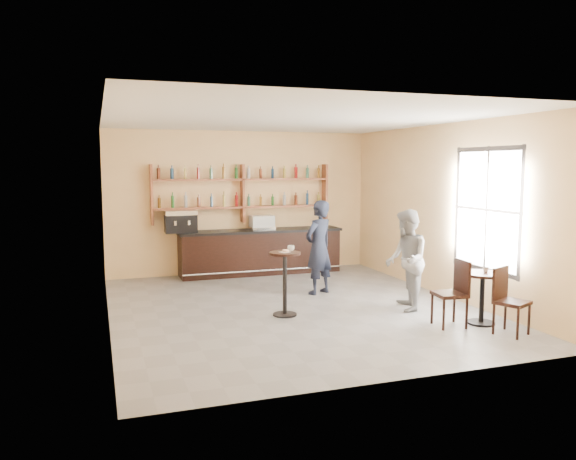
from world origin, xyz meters
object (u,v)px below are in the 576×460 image
object	(u,v)px
man_main	(319,247)
patron_second	(406,260)
bar_counter	(260,252)
pedestal_table	(285,284)
chair_south	(512,302)
espresso_machine	(181,222)
pastry_case	(262,222)
cafe_table	(482,298)
chair_west	(450,293)

from	to	relation	value
man_main	patron_second	world-z (taller)	man_main
man_main	bar_counter	bearing A→B (deg)	-104.85
pedestal_table	patron_second	bearing A→B (deg)	-8.95
chair_south	espresso_machine	bearing A→B (deg)	100.71
bar_counter	pedestal_table	xyz separation A→B (m)	(-0.62, -3.59, 0.02)
pastry_case	patron_second	world-z (taller)	patron_second
bar_counter	cafe_table	distance (m)	5.45
pastry_case	bar_counter	bearing A→B (deg)	175.06
bar_counter	cafe_table	size ratio (longest dim) A/B	4.62
pastry_case	man_main	size ratio (longest dim) A/B	0.30
espresso_machine	chair_west	xyz separation A→B (m)	(3.31, -4.98, -0.73)
chair_south	cafe_table	bearing A→B (deg)	70.70
patron_second	bar_counter	bearing A→B (deg)	-139.06
chair_south	patron_second	size ratio (longest dim) A/B	0.57
cafe_table	man_main	bearing A→B (deg)	120.38
espresso_machine	chair_west	distance (m)	6.02
pedestal_table	cafe_table	world-z (taller)	pedestal_table
man_main	chair_south	world-z (taller)	man_main
cafe_table	pastry_case	bearing A→B (deg)	112.19
man_main	chair_west	xyz separation A→B (m)	(1.05, -2.68, -0.38)
bar_counter	cafe_table	xyz separation A→B (m)	(2.09, -5.03, -0.10)
pastry_case	cafe_table	bearing A→B (deg)	-72.75
espresso_machine	pedestal_table	xyz separation A→B (m)	(1.15, -3.59, -0.72)
pedestal_table	man_main	xyz separation A→B (m)	(1.11, 1.29, 0.37)
espresso_machine	chair_west	world-z (taller)	espresso_machine
pastry_case	chair_west	distance (m)	5.24
cafe_table	chair_south	world-z (taller)	chair_south
espresso_machine	chair_south	bearing A→B (deg)	-54.03
patron_second	chair_west	bearing A→B (deg)	27.36
bar_counter	chair_south	bearing A→B (deg)	-69.19
man_main	cafe_table	bearing A→B (deg)	93.51
pedestal_table	cafe_table	size ratio (longest dim) A/B	1.30
bar_counter	patron_second	size ratio (longest dim) A/B	2.17
chair_west	chair_south	bearing A→B (deg)	49.27
pastry_case	man_main	bearing A→B (deg)	-83.84
pastry_case	chair_south	distance (m)	6.04
cafe_table	chair_south	size ratio (longest dim) A/B	0.83
bar_counter	pedestal_table	bearing A→B (deg)	-99.82
espresso_machine	cafe_table	xyz separation A→B (m)	(3.86, -5.03, -0.84)
espresso_machine	bar_counter	bearing A→B (deg)	1.19
cafe_table	bar_counter	bearing A→B (deg)	112.56
chair_west	pedestal_table	bearing A→B (deg)	-116.25
bar_counter	man_main	world-z (taller)	man_main
espresso_machine	chair_south	distance (m)	6.89
cafe_table	chair_south	distance (m)	0.61
chair_south	patron_second	xyz separation A→B (m)	(-0.72, 1.72, 0.37)
bar_counter	espresso_machine	world-z (taller)	espresso_machine
bar_counter	chair_west	distance (m)	5.21
chair_west	patron_second	bearing A→B (deg)	-167.06
espresso_machine	cafe_table	bearing A→B (deg)	-51.31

